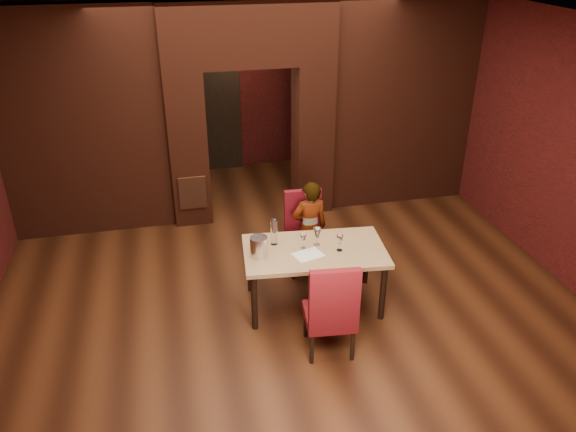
# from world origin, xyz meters

# --- Properties ---
(floor) EXTENTS (8.00, 8.00, 0.00)m
(floor) POSITION_xyz_m (0.00, 0.00, 0.00)
(floor) COLOR #472311
(floor) RESTS_ON ground
(ceiling) EXTENTS (7.00, 8.00, 0.04)m
(ceiling) POSITION_xyz_m (0.00, 0.00, 3.20)
(ceiling) COLOR silver
(ceiling) RESTS_ON ground
(wall_back) EXTENTS (7.00, 0.04, 3.20)m
(wall_back) POSITION_xyz_m (0.00, 4.00, 1.60)
(wall_back) COLOR maroon
(wall_back) RESTS_ON ground
(wall_right) EXTENTS (0.04, 8.00, 3.20)m
(wall_right) POSITION_xyz_m (3.50, 0.00, 1.60)
(wall_right) COLOR maroon
(wall_right) RESTS_ON ground
(pillar_left) EXTENTS (0.55, 0.55, 2.30)m
(pillar_left) POSITION_xyz_m (-0.95, 2.00, 1.15)
(pillar_left) COLOR maroon
(pillar_left) RESTS_ON ground
(pillar_right) EXTENTS (0.55, 0.55, 2.30)m
(pillar_right) POSITION_xyz_m (0.95, 2.00, 1.15)
(pillar_right) COLOR maroon
(pillar_right) RESTS_ON ground
(lintel) EXTENTS (2.45, 0.55, 0.90)m
(lintel) POSITION_xyz_m (0.00, 2.00, 2.75)
(lintel) COLOR maroon
(lintel) RESTS_ON ground
(wing_wall_left) EXTENTS (2.28, 0.35, 3.20)m
(wing_wall_left) POSITION_xyz_m (-2.36, 2.00, 1.60)
(wing_wall_left) COLOR maroon
(wing_wall_left) RESTS_ON ground
(wing_wall_right) EXTENTS (2.28, 0.35, 3.20)m
(wing_wall_right) POSITION_xyz_m (2.36, 2.00, 1.60)
(wing_wall_right) COLOR maroon
(wing_wall_right) RESTS_ON ground
(vent_panel) EXTENTS (0.40, 0.03, 0.50)m
(vent_panel) POSITION_xyz_m (-0.95, 1.71, 0.55)
(vent_panel) COLOR brown
(vent_panel) RESTS_ON ground
(rear_door) EXTENTS (0.90, 0.08, 2.10)m
(rear_door) POSITION_xyz_m (-0.40, 3.94, 1.05)
(rear_door) COLOR black
(rear_door) RESTS_ON ground
(rear_door_frame) EXTENTS (1.02, 0.04, 2.22)m
(rear_door_frame) POSITION_xyz_m (-0.40, 3.90, 1.05)
(rear_door_frame) COLOR black
(rear_door_frame) RESTS_ON ground
(dining_table) EXTENTS (1.70, 1.07, 0.76)m
(dining_table) POSITION_xyz_m (0.28, -0.61, 0.38)
(dining_table) COLOR tan
(dining_table) RESTS_ON ground
(chair_far) EXTENTS (0.49, 0.49, 1.06)m
(chair_far) POSITION_xyz_m (0.38, 0.17, 0.53)
(chair_far) COLOR maroon
(chair_far) RESTS_ON ground
(chair_near) EXTENTS (0.56, 0.56, 1.12)m
(chair_near) POSITION_xyz_m (0.23, -1.42, 0.56)
(chair_near) COLOR maroon
(chair_near) RESTS_ON ground
(person_seated) EXTENTS (0.48, 0.33, 1.27)m
(person_seated) POSITION_xyz_m (0.42, 0.12, 0.64)
(person_seated) COLOR white
(person_seated) RESTS_ON ground
(wine_glass_a) EXTENTS (0.07, 0.07, 0.18)m
(wine_glass_a) POSITION_xyz_m (0.16, -0.55, 0.85)
(wine_glass_a) COLOR silver
(wine_glass_a) RESTS_ON dining_table
(wine_glass_b) EXTENTS (0.09, 0.09, 0.22)m
(wine_glass_b) POSITION_xyz_m (0.34, -0.52, 0.87)
(wine_glass_b) COLOR white
(wine_glass_b) RESTS_ON dining_table
(wine_glass_c) EXTENTS (0.08, 0.08, 0.20)m
(wine_glass_c) POSITION_xyz_m (0.55, -0.70, 0.86)
(wine_glass_c) COLOR white
(wine_glass_c) RESTS_ON dining_table
(tasting_sheet) EXTENTS (0.37, 0.31, 0.00)m
(tasting_sheet) POSITION_xyz_m (0.18, -0.71, 0.76)
(tasting_sheet) COLOR white
(tasting_sheet) RESTS_ON dining_table
(wine_bucket) EXTENTS (0.20, 0.20, 0.24)m
(wine_bucket) POSITION_xyz_m (-0.36, -0.62, 0.88)
(wine_bucket) COLOR silver
(wine_bucket) RESTS_ON dining_table
(water_bottle) EXTENTS (0.08, 0.08, 0.33)m
(water_bottle) POSITION_xyz_m (-0.14, -0.39, 0.93)
(water_bottle) COLOR silver
(water_bottle) RESTS_ON dining_table
(potted_plant) EXTENTS (0.55, 0.53, 0.47)m
(potted_plant) POSITION_xyz_m (1.02, 0.16, 0.24)
(potted_plant) COLOR #23611A
(potted_plant) RESTS_ON ground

